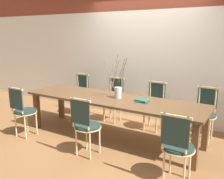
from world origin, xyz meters
TOP-DOWN VIEW (x-y plane):
  - ground_plane at (0.00, 0.00)m, footprint 16.00×16.00m
  - wall_rear at (0.00, 1.30)m, footprint 12.00×0.06m
  - dining_table at (0.00, 0.00)m, footprint 3.21×0.89m
  - chair_near_leftend at (-1.37, -0.77)m, footprint 0.41×0.41m
  - chair_near_left at (0.02, -0.77)m, footprint 0.41×0.41m
  - chair_near_center at (1.39, -0.77)m, footprint 0.41×0.41m
  - chair_far_leftend at (-1.33, 0.77)m, footprint 0.41×0.41m
  - chair_far_left at (-0.44, 0.77)m, footprint 0.41×0.41m
  - chair_far_center at (0.47, 0.77)m, footprint 0.41×0.41m
  - chair_far_right at (1.39, 0.77)m, footprint 0.41×0.41m
  - vase_centerpiece at (0.09, 0.05)m, footprint 0.37×0.37m
  - book_stack at (0.54, 0.05)m, footprint 0.23×0.20m

SIDE VIEW (x-z plane):
  - ground_plane at x=0.00m, z-range 0.00..0.00m
  - chair_near_leftend at x=-1.37m, z-range 0.05..0.96m
  - chair_near_left at x=0.02m, z-range 0.05..0.96m
  - chair_near_center at x=1.39m, z-range 0.05..0.96m
  - chair_far_leftend at x=-1.33m, z-range 0.05..0.96m
  - chair_far_left at x=-0.44m, z-range 0.05..0.96m
  - chair_far_center at x=0.47m, z-range 0.05..0.96m
  - chair_far_right at x=1.39m, z-range 0.05..0.96m
  - dining_table at x=0.00m, z-range 0.28..1.01m
  - book_stack at x=0.54m, z-range 0.72..0.76m
  - vase_centerpiece at x=0.09m, z-range 0.48..1.21m
  - wall_rear at x=0.00m, z-range 0.00..3.20m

